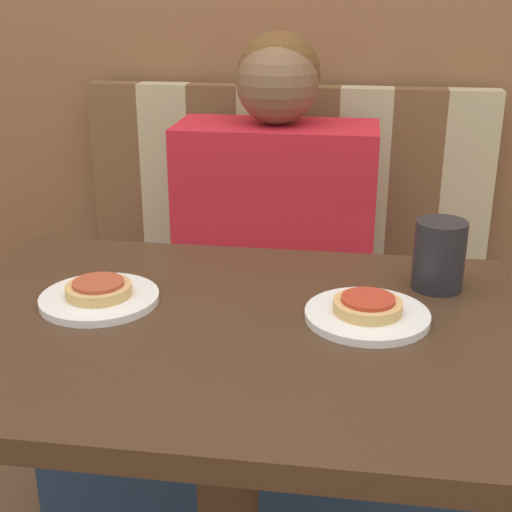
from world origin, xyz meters
TOP-DOWN VIEW (x-y plane):
  - booth_seat at (0.00, 0.62)m, footprint 1.02×0.56m
  - booth_backrest at (0.00, 0.87)m, footprint 1.02×0.06m
  - dining_table at (0.00, 0.00)m, footprint 0.87×0.63m
  - person at (0.00, 0.62)m, footprint 0.44×0.22m
  - plate_left at (-0.20, 0.04)m, footprint 0.18×0.18m
  - plate_right at (0.20, 0.04)m, footprint 0.18×0.18m
  - pizza_left at (-0.20, 0.04)m, footprint 0.10×0.10m
  - pizza_right at (0.20, 0.04)m, footprint 0.10×0.10m
  - drinking_cup at (0.31, 0.17)m, footprint 0.08×0.08m

SIDE VIEW (x-z plane):
  - booth_seat at x=0.00m, z-range 0.00..0.42m
  - dining_table at x=0.00m, z-range 0.26..1.01m
  - booth_backrest at x=0.00m, z-range 0.42..0.98m
  - person at x=0.00m, z-range 0.39..1.09m
  - plate_left at x=-0.20m, z-range 0.75..0.77m
  - plate_right at x=0.20m, z-range 0.75..0.77m
  - pizza_left at x=-0.20m, z-range 0.76..0.79m
  - pizza_right at x=0.20m, z-range 0.76..0.79m
  - drinking_cup at x=0.31m, z-range 0.75..0.87m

